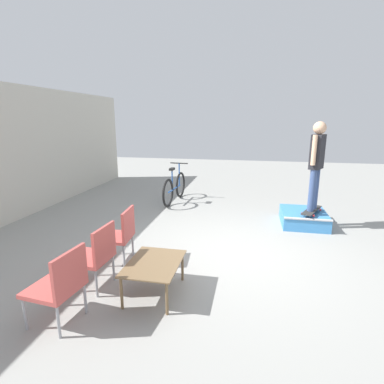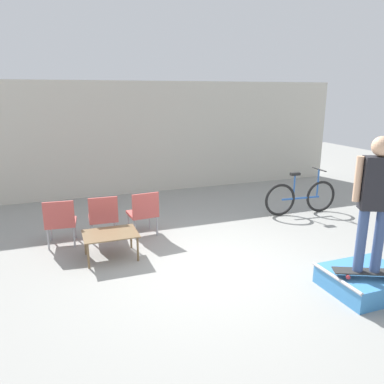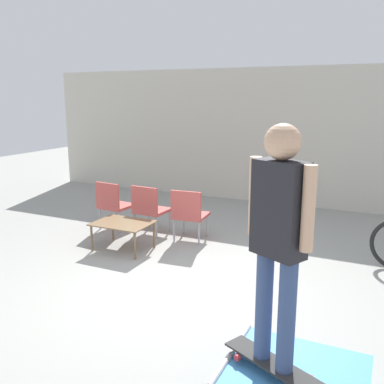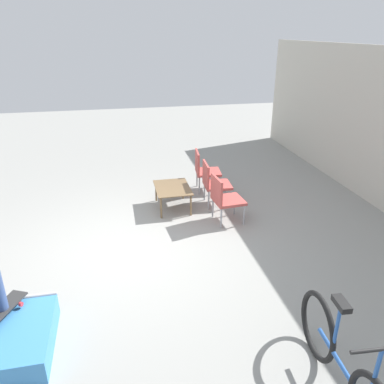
{
  "view_description": "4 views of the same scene",
  "coord_description": "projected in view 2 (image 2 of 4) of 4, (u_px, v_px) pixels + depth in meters",
  "views": [
    {
      "loc": [
        -4.82,
        -0.21,
        2.24
      ],
      "look_at": [
        0.11,
        0.79,
        1.01
      ],
      "focal_mm": 28.0,
      "sensor_mm": 36.0,
      "label": 1
    },
    {
      "loc": [
        -2.21,
        -4.98,
        2.72
      ],
      "look_at": [
        -0.05,
        0.84,
        1.05
      ],
      "focal_mm": 35.0,
      "sensor_mm": 36.0,
      "label": 2
    },
    {
      "loc": [
        2.27,
        -4.37,
        2.37
      ],
      "look_at": [
        -0.09,
        0.62,
        1.14
      ],
      "focal_mm": 40.0,
      "sensor_mm": 36.0,
      "label": 3
    },
    {
      "loc": [
        5.19,
        -0.04,
        3.26
      ],
      "look_at": [
        0.08,
        1.03,
        0.99
      ],
      "focal_mm": 35.0,
      "sensor_mm": 36.0,
      "label": 4
    }
  ],
  "objects": [
    {
      "name": "patio_chair_center",
      "position": [
        103.0,
        215.0,
        6.96
      ],
      "size": [
        0.55,
        0.55,
        0.88
      ],
      "rotation": [
        0.0,
        0.0,
        3.09
      ],
      "color": "#99999E",
      "rests_on": "ground_plane"
    },
    {
      "name": "coffee_table",
      "position": [
        110.0,
        236.0,
        6.24
      ],
      "size": [
        0.89,
        0.66,
        0.44
      ],
      "color": "brown",
      "rests_on": "ground_plane"
    },
    {
      "name": "skateboard_on_ramp",
      "position": [
        366.0,
        272.0,
        5.04
      ],
      "size": [
        0.85,
        0.54,
        0.07
      ],
      "rotation": [
        0.0,
        0.0,
        -0.44
      ],
      "color": "#2D2D2D",
      "rests_on": "skate_ramp_box"
    },
    {
      "name": "skate_ramp_box",
      "position": [
        366.0,
        281.0,
        5.27
      ],
      "size": [
        1.1,
        0.93,
        0.31
      ],
      "color": "#3D84C6",
      "rests_on": "ground_plane"
    },
    {
      "name": "patio_chair_left",
      "position": [
        60.0,
        220.0,
        6.7
      ],
      "size": [
        0.57,
        0.57,
        0.88
      ],
      "rotation": [
        0.0,
        0.0,
        3.04
      ],
      "color": "#99999E",
      "rests_on": "ground_plane"
    },
    {
      "name": "house_wall_back",
      "position": [
        140.0,
        139.0,
        10.08
      ],
      "size": [
        12.0,
        0.06,
        3.0
      ],
      "color": "beige",
      "rests_on": "ground_plane"
    },
    {
      "name": "person_skater",
      "position": [
        376.0,
        194.0,
        4.76
      ],
      "size": [
        0.52,
        0.35,
        1.81
      ],
      "rotation": [
        0.0,
        0.0,
        -0.46
      ],
      "color": "#384C7A",
      "rests_on": "skateboard_on_ramp"
    },
    {
      "name": "bicycle",
      "position": [
        301.0,
        197.0,
        8.53
      ],
      "size": [
        1.79,
        0.52,
        1.03
      ],
      "rotation": [
        0.0,
        0.0,
        -0.08
      ],
      "color": "black",
      "rests_on": "ground_plane"
    },
    {
      "name": "patio_chair_right",
      "position": [
        144.0,
        211.0,
        7.21
      ],
      "size": [
        0.56,
        0.56,
        0.88
      ],
      "rotation": [
        0.0,
        0.0,
        3.23
      ],
      "color": "#99999E",
      "rests_on": "ground_plane"
    },
    {
      "name": "ground_plane",
      "position": [
        213.0,
        268.0,
        5.95
      ],
      "size": [
        24.0,
        24.0,
        0.0
      ],
      "primitive_type": "plane",
      "color": "gray"
    }
  ]
}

